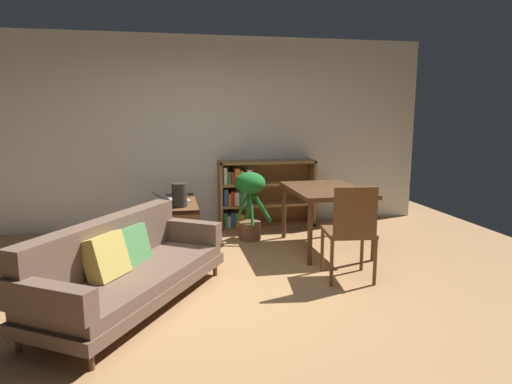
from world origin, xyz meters
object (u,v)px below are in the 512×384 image
desk_speaker (180,195)px  fabric_couch (125,267)px  dining_table (326,194)px  bookshelf (258,194)px  potted_floor_plant (250,198)px  open_laptop (173,199)px  dining_chair_near (351,228)px  media_console (182,223)px

desk_speaker → fabric_couch: bearing=-109.7°
dining_table → bookshelf: (-0.57, 1.25, -0.19)m
desk_speaker → bookshelf: bearing=41.7°
potted_floor_plant → dining_table: potted_floor_plant is taller
fabric_couch → open_laptop: 1.87m
potted_floor_plant → dining_chair_near: bearing=-67.2°
dining_chair_near → bookshelf: same height
media_console → dining_chair_near: bearing=-45.5°
open_laptop → bookshelf: size_ratio=0.35×
dining_table → dining_chair_near: size_ratio=1.24×
media_console → potted_floor_plant: size_ratio=1.31×
desk_speaker → dining_chair_near: (1.60, -1.29, -0.15)m
open_laptop → dining_chair_near: dining_chair_near is taller
dining_table → dining_chair_near: 1.09m
fabric_couch → open_laptop: fabric_couch is taller
desk_speaker → potted_floor_plant: size_ratio=0.31×
open_laptop → potted_floor_plant: size_ratio=0.55×
dining_table → potted_floor_plant: bearing=145.6°
fabric_couch → open_laptop: bearing=76.3°
desk_speaker → dining_table: desk_speaker is taller
open_laptop → potted_floor_plant: potted_floor_plant is taller
fabric_couch → desk_speaker: 1.57m
fabric_couch → dining_table: (2.25, 1.22, 0.32)m
fabric_couch → desk_speaker: desk_speaker is taller
media_console → open_laptop: bearing=150.0°
dining_chair_near → potted_floor_plant: bearing=112.8°
media_console → open_laptop: size_ratio=2.40×
potted_floor_plant → bookshelf: bearing=69.7°
dining_table → media_console: bearing=162.9°
desk_speaker → potted_floor_plant: 0.98m
media_console → dining_chair_near: 2.26m
desk_speaker → dining_chair_near: 2.06m
open_laptop → fabric_couch: bearing=-103.7°
open_laptop → desk_speaker: bearing=-78.8°
fabric_couch → dining_table: bearing=28.6°
potted_floor_plant → bookshelf: size_ratio=0.64×
media_console → open_laptop: (-0.10, 0.06, 0.31)m
bookshelf → potted_floor_plant: bearing=-110.3°
desk_speaker → bookshelf: bookshelf is taller
dining_table → bookshelf: bearing=114.6°
desk_speaker → potted_floor_plant: potted_floor_plant is taller
dining_chair_near → bookshelf: (-0.44, 2.33, -0.06)m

